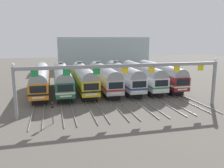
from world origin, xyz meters
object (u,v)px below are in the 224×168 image
(commuter_train_yellow, at_px, (83,77))
(yard_signal_mast, at_px, (52,109))
(commuter_train_white, at_px, (141,75))
(commuter_train_stainless, at_px, (104,76))
(commuter_train_maroon, at_px, (159,74))
(catenary_gantry, at_px, (125,72))
(commuter_train_green, at_px, (63,78))
(commuter_train_orange, at_px, (41,79))
(commuter_train_silver, at_px, (123,76))

(commuter_train_yellow, height_order, yard_signal_mast, commuter_train_yellow)
(commuter_train_white, height_order, yard_signal_mast, commuter_train_white)
(commuter_train_stainless, xyz_separation_m, commuter_train_maroon, (11.43, -0.00, -0.00))
(catenary_gantry, bearing_deg, commuter_train_maroon, 49.73)
(commuter_train_green, relative_size, yard_signal_mast, 7.07)
(commuter_train_orange, height_order, commuter_train_silver, commuter_train_silver)
(commuter_train_stainless, relative_size, commuter_train_maroon, 1.00)
(commuter_train_stainless, bearing_deg, commuter_train_green, 180.00)
(commuter_train_orange, distance_m, commuter_train_stainless, 11.43)
(commuter_train_green, distance_m, commuter_train_white, 15.24)
(commuter_train_maroon, distance_m, catenary_gantry, 17.89)
(commuter_train_orange, distance_m, commuter_train_maroon, 22.86)
(commuter_train_green, relative_size, catenary_gantry, 0.64)
(commuter_train_green, bearing_deg, commuter_train_maroon, -0.01)
(commuter_train_yellow, bearing_deg, commuter_train_orange, -179.97)
(commuter_train_stainless, relative_size, catenary_gantry, 0.64)
(commuter_train_yellow, distance_m, commuter_train_white, 11.43)
(commuter_train_yellow, bearing_deg, yard_signal_mast, -109.60)
(commuter_train_green, height_order, commuter_train_yellow, same)
(commuter_train_maroon, bearing_deg, catenary_gantry, -130.27)
(catenary_gantry, distance_m, yard_signal_mast, 10.50)
(commuter_train_yellow, bearing_deg, commuter_train_white, -0.02)
(commuter_train_green, xyz_separation_m, commuter_train_yellow, (3.81, 0.00, 0.00))
(commuter_train_yellow, bearing_deg, commuter_train_silver, 0.00)
(commuter_train_orange, distance_m, commuter_train_green, 3.81)
(catenary_gantry, bearing_deg, commuter_train_silver, 74.24)
(commuter_train_orange, distance_m, commuter_train_silver, 15.24)
(commuter_train_stainless, bearing_deg, commuter_train_maroon, -0.02)
(commuter_train_yellow, relative_size, commuter_train_maroon, 1.00)
(commuter_train_white, relative_size, yard_signal_mast, 7.07)
(commuter_train_stainless, height_order, catenary_gantry, catenary_gantry)
(commuter_train_white, height_order, catenary_gantry, catenary_gantry)
(commuter_train_maroon, bearing_deg, commuter_train_white, 180.00)
(yard_signal_mast, bearing_deg, commuter_train_silver, 50.28)
(commuter_train_yellow, xyz_separation_m, catenary_gantry, (3.81, -13.50, 2.71))
(commuter_train_silver, relative_size, catenary_gantry, 0.64)
(yard_signal_mast, bearing_deg, commuter_train_stainless, 59.31)
(commuter_train_white, xyz_separation_m, yard_signal_mast, (-17.15, -16.05, -0.89))
(commuter_train_green, distance_m, commuter_train_yellow, 3.81)
(catenary_gantry, bearing_deg, commuter_train_green, 119.45)
(commuter_train_orange, bearing_deg, commuter_train_yellow, 0.03)
(commuter_train_green, bearing_deg, catenary_gantry, -60.55)
(commuter_train_stainless, distance_m, commuter_train_silver, 3.81)
(commuter_train_green, xyz_separation_m, yard_signal_mast, (-1.91, -16.05, -0.90))
(commuter_train_white, distance_m, catenary_gantry, 15.73)
(commuter_train_orange, height_order, catenary_gantry, catenary_gantry)
(commuter_train_yellow, height_order, commuter_train_stainless, same)
(commuter_train_yellow, distance_m, commuter_train_stainless, 3.81)
(commuter_train_silver, bearing_deg, yard_signal_mast, -129.72)
(commuter_train_stainless, height_order, commuter_train_silver, same)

